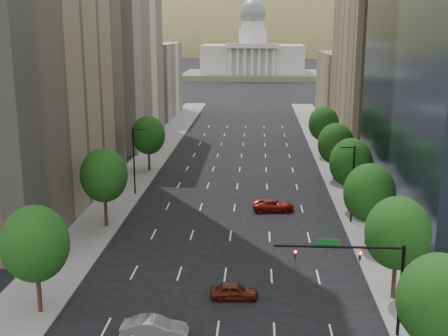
% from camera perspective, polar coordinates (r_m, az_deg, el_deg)
% --- Properties ---
extents(sidewalk_left, '(6.00, 200.00, 0.15)m').
position_cam_1_polar(sidewalk_left, '(73.69, -11.12, -3.60)').
color(sidewalk_left, slate).
rests_on(sidewalk_left, ground).
extents(sidewalk_right, '(6.00, 200.00, 0.15)m').
position_cam_1_polar(sidewalk_right, '(72.53, 13.40, -4.00)').
color(sidewalk_right, slate).
rests_on(sidewalk_right, ground).
extents(midrise_cream_left, '(14.00, 30.00, 35.00)m').
position_cam_1_polar(midrise_cream_left, '(114.54, -10.84, 11.38)').
color(midrise_cream_left, beige).
rests_on(midrise_cream_left, ground).
extents(filler_left, '(14.00, 26.00, 18.00)m').
position_cam_1_polar(filler_left, '(147.25, -7.57, 8.65)').
color(filler_left, beige).
rests_on(filler_left, ground).
extents(parking_tan_right, '(14.00, 30.00, 30.00)m').
position_cam_1_polar(parking_tan_right, '(110.53, 15.23, 9.78)').
color(parking_tan_right, '#8C7759').
rests_on(parking_tan_right, ground).
extents(filler_right, '(14.00, 26.00, 16.00)m').
position_cam_1_polar(filler_right, '(143.46, 12.42, 7.92)').
color(filler_right, '#8C7759').
rests_on(filler_right, ground).
extents(tree_right_0, '(5.20, 5.20, 8.39)m').
position_cam_1_polar(tree_right_0, '(38.53, 20.52, -12.21)').
color(tree_right_0, '#382316').
rests_on(tree_right_0, ground).
extents(tree_right_1, '(5.20, 5.20, 8.75)m').
position_cam_1_polar(tree_right_1, '(48.18, 16.81, -6.19)').
color(tree_right_1, '#382316').
rests_on(tree_right_1, ground).
extents(tree_right_2, '(5.20, 5.20, 8.61)m').
position_cam_1_polar(tree_right_2, '(59.39, 14.20, -2.41)').
color(tree_right_2, '#382316').
rests_on(tree_right_2, ground).
extents(tree_right_3, '(5.20, 5.20, 8.89)m').
position_cam_1_polar(tree_right_3, '(70.76, 12.46, 0.50)').
color(tree_right_3, '#382316').
rests_on(tree_right_3, ground).
extents(tree_right_4, '(5.20, 5.20, 8.46)m').
position_cam_1_polar(tree_right_4, '(84.40, 11.00, 2.38)').
color(tree_right_4, '#382316').
rests_on(tree_right_4, ground).
extents(tree_right_5, '(5.20, 5.20, 8.75)m').
position_cam_1_polar(tree_right_5, '(99.98, 9.84, 4.34)').
color(tree_right_5, '#382316').
rests_on(tree_right_5, ground).
extents(tree_left_0, '(5.20, 5.20, 8.75)m').
position_cam_1_polar(tree_left_0, '(46.24, -18.21, -7.15)').
color(tree_left_0, '#382316').
rests_on(tree_left_0, ground).
extents(tree_left_1, '(5.20, 5.20, 8.97)m').
position_cam_1_polar(tree_left_1, '(64.29, -11.81, -0.73)').
color(tree_left_1, '#382316').
rests_on(tree_left_1, ground).
extents(tree_left_2, '(5.20, 5.20, 8.68)m').
position_cam_1_polar(tree_left_2, '(89.11, -7.50, 3.25)').
color(tree_left_2, '#382316').
rests_on(tree_left_2, ground).
extents(streetlight_rn, '(1.70, 0.20, 9.00)m').
position_cam_1_polar(streetlight_rn, '(66.13, 12.59, -1.37)').
color(streetlight_rn, black).
rests_on(streetlight_rn, ground).
extents(streetlight_ln, '(1.70, 0.20, 9.00)m').
position_cam_1_polar(streetlight_ln, '(76.69, -8.87, 0.87)').
color(streetlight_ln, black).
rests_on(streetlight_ln, ground).
extents(traffic_signal, '(9.12, 0.40, 7.38)m').
position_cam_1_polar(traffic_signal, '(42.20, 13.95, -9.73)').
color(traffic_signal, black).
rests_on(traffic_signal, ground).
extents(capitol, '(60.00, 40.00, 35.20)m').
position_cam_1_polar(capitol, '(258.11, 2.83, 10.78)').
color(capitol, '#596647').
rests_on(capitol, ground).
extents(foothills, '(720.00, 413.00, 263.00)m').
position_cam_1_polar(foothills, '(611.19, 6.43, 8.03)').
color(foothills, olive).
rests_on(foothills, ground).
extents(car_maroon, '(3.98, 1.73, 1.34)m').
position_cam_1_polar(car_maroon, '(48.19, 1.01, -12.12)').
color(car_maroon, '#48150C').
rests_on(car_maroon, ground).
extents(car_silver, '(4.81, 1.73, 1.58)m').
position_cam_1_polar(car_silver, '(42.87, -6.90, -15.53)').
color(car_silver, gray).
rests_on(car_silver, ground).
extents(car_red_far, '(5.22, 2.82, 1.39)m').
position_cam_1_polar(car_red_far, '(70.30, 4.90, -3.70)').
color(car_red_far, maroon).
rests_on(car_red_far, ground).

